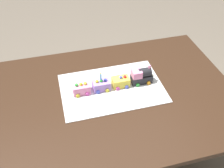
{
  "coord_description": "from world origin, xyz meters",
  "views": [
    {
      "loc": [
        0.3,
        1.03,
        1.78
      ],
      "look_at": [
        0.01,
        -0.06,
        0.77
      ],
      "focal_mm": 41.32,
      "sensor_mm": 36.0,
      "label": 1
    }
  ],
  "objects_px": {
    "birthday_candle": "(101,76)",
    "cake_car_tanker_lavender": "(101,85)",
    "cake_locomotive": "(141,76)",
    "dining_table": "(116,107)",
    "cake_car_caboose_lemon": "(121,82)",
    "cake_car_flatbed_bubblegum": "(81,88)"
  },
  "relations": [
    {
      "from": "cake_locomotive",
      "to": "dining_table",
      "type": "bearing_deg",
      "value": 21.42
    },
    {
      "from": "cake_car_tanker_lavender",
      "to": "cake_car_flatbed_bubblegum",
      "type": "relative_size",
      "value": 1.0
    },
    {
      "from": "dining_table",
      "to": "cake_locomotive",
      "type": "height_order",
      "value": "cake_locomotive"
    },
    {
      "from": "dining_table",
      "to": "cake_car_flatbed_bubblegum",
      "type": "relative_size",
      "value": 14.0
    },
    {
      "from": "cake_locomotive",
      "to": "cake_car_caboose_lemon",
      "type": "bearing_deg",
      "value": -0.0
    },
    {
      "from": "cake_locomotive",
      "to": "cake_car_tanker_lavender",
      "type": "relative_size",
      "value": 1.4
    },
    {
      "from": "cake_locomotive",
      "to": "cake_car_flatbed_bubblegum",
      "type": "distance_m",
      "value": 0.37
    },
    {
      "from": "birthday_candle",
      "to": "cake_car_tanker_lavender",
      "type": "bearing_deg",
      "value": -180.0
    },
    {
      "from": "cake_locomotive",
      "to": "cake_car_flatbed_bubblegum",
      "type": "height_order",
      "value": "cake_locomotive"
    },
    {
      "from": "cake_locomotive",
      "to": "cake_car_tanker_lavender",
      "type": "distance_m",
      "value": 0.25
    },
    {
      "from": "dining_table",
      "to": "cake_car_tanker_lavender",
      "type": "distance_m",
      "value": 0.17
    },
    {
      "from": "dining_table",
      "to": "cake_locomotive",
      "type": "xyz_separation_m",
      "value": [
        -0.17,
        -0.07,
        0.16
      ]
    },
    {
      "from": "cake_car_tanker_lavender",
      "to": "cake_car_flatbed_bubblegum",
      "type": "bearing_deg",
      "value": 0.0
    },
    {
      "from": "dining_table",
      "to": "cake_locomotive",
      "type": "distance_m",
      "value": 0.24
    },
    {
      "from": "cake_locomotive",
      "to": "cake_car_caboose_lemon",
      "type": "distance_m",
      "value": 0.13
    },
    {
      "from": "cake_locomotive",
      "to": "cake_car_tanker_lavender",
      "type": "height_order",
      "value": "cake_locomotive"
    },
    {
      "from": "dining_table",
      "to": "cake_car_caboose_lemon",
      "type": "bearing_deg",
      "value": -123.19
    },
    {
      "from": "cake_car_flatbed_bubblegum",
      "to": "birthday_candle",
      "type": "bearing_deg",
      "value": 180.0
    },
    {
      "from": "cake_locomotive",
      "to": "cake_car_tanker_lavender",
      "type": "xyz_separation_m",
      "value": [
        0.25,
        -0.0,
        -0.02
      ]
    },
    {
      "from": "cake_locomotive",
      "to": "cake_car_caboose_lemon",
      "type": "height_order",
      "value": "cake_locomotive"
    },
    {
      "from": "cake_car_caboose_lemon",
      "to": "cake_car_tanker_lavender",
      "type": "relative_size",
      "value": 1.0
    },
    {
      "from": "dining_table",
      "to": "birthday_candle",
      "type": "distance_m",
      "value": 0.23
    }
  ]
}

